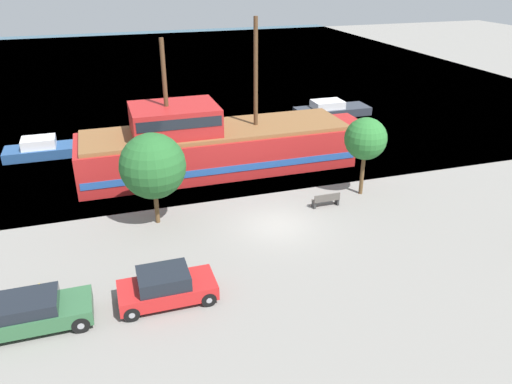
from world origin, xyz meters
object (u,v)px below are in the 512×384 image
(moored_boat_dockside, at_px, (331,110))
(moored_boat_outer, at_px, (45,149))
(pirate_ship, at_px, (214,145))
(parked_car_curb_mid, at_px, (31,313))
(parked_car_curb_front, at_px, (166,287))
(fire_hydrant, at_px, (40,291))
(bench_promenade_east, at_px, (326,200))

(moored_boat_dockside, relative_size, moored_boat_outer, 1.18)
(pirate_ship, bearing_deg, parked_car_curb_mid, -127.61)
(pirate_ship, height_order, moored_boat_dockside, pirate_ship)
(moored_boat_dockside, xyz_separation_m, moored_boat_outer, (-24.68, -3.20, 0.00))
(pirate_ship, distance_m, parked_car_curb_front, 14.84)
(pirate_ship, relative_size, moored_boat_dockside, 2.85)
(pirate_ship, distance_m, parked_car_curb_mid, 17.51)
(moored_boat_dockside, height_order, fire_hydrant, moored_boat_dockside)
(parked_car_curb_front, height_order, parked_car_curb_mid, parked_car_curb_front)
(moored_boat_outer, xyz_separation_m, parked_car_curb_front, (5.92, -20.03, 0.19))
(pirate_ship, bearing_deg, fire_hydrant, -131.14)
(moored_boat_dockside, height_order, bench_promenade_east, moored_boat_dockside)
(pirate_ship, bearing_deg, parked_car_curb_front, -111.36)
(moored_boat_dockside, height_order, parked_car_curb_front, parked_car_curb_front)
(moored_boat_outer, bearing_deg, bench_promenade_east, -40.86)
(pirate_ship, xyz_separation_m, bench_promenade_east, (4.83, -7.71, -1.31))
(parked_car_curb_mid, bearing_deg, pirate_ship, 52.39)
(moored_boat_dockside, xyz_separation_m, parked_car_curb_front, (-18.76, -23.23, 0.20))
(pirate_ship, height_order, bench_promenade_east, pirate_ship)
(bench_promenade_east, bearing_deg, fire_hydrant, -164.33)
(pirate_ship, bearing_deg, bench_promenade_east, -57.95)
(parked_car_curb_mid, xyz_separation_m, bench_promenade_east, (15.49, 6.13, -0.27))
(bench_promenade_east, bearing_deg, pirate_ship, 122.05)
(pirate_ship, height_order, moored_boat_outer, pirate_ship)
(fire_hydrant, bearing_deg, parked_car_curb_front, -19.18)
(moored_boat_dockside, relative_size, parked_car_curb_front, 1.71)
(pirate_ship, relative_size, fire_hydrant, 25.79)
(pirate_ship, xyz_separation_m, parked_car_curb_mid, (-10.66, -13.84, -1.04))
(fire_hydrant, bearing_deg, parked_car_curb_mid, -95.36)
(pirate_ship, relative_size, moored_boat_outer, 3.37)
(moored_boat_outer, distance_m, parked_car_curb_front, 20.89)
(moored_boat_outer, distance_m, parked_car_curb_mid, 20.10)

